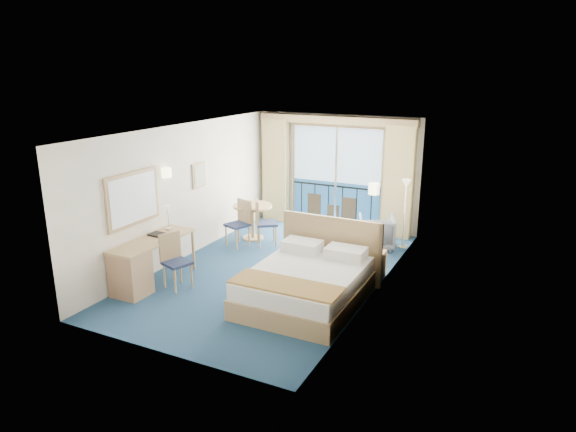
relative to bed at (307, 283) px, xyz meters
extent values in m
plane|color=navy|center=(-1.11, 0.92, -0.33)|extent=(6.50, 6.50, 0.00)
cube|color=beige|center=(-1.11, 4.18, 1.02)|extent=(4.00, 0.02, 2.70)
cube|color=beige|center=(-1.11, -2.34, 1.02)|extent=(4.00, 0.02, 2.70)
cube|color=beige|center=(-3.12, 0.92, 1.02)|extent=(0.02, 6.50, 2.70)
cube|color=beige|center=(0.90, 0.92, 1.02)|extent=(0.02, 6.50, 2.70)
cube|color=silver|center=(-1.11, 0.92, 2.38)|extent=(4.00, 6.50, 0.02)
cube|color=navy|center=(-1.11, 4.14, 0.23)|extent=(2.20, 0.02, 1.08)
cube|color=#AFC9E6|center=(-1.11, 4.14, 1.43)|extent=(2.20, 0.02, 1.32)
cube|color=#99562F|center=(-1.11, 4.14, -0.23)|extent=(2.20, 0.02, 0.20)
cube|color=black|center=(-1.11, 4.14, 0.67)|extent=(2.20, 0.02, 0.04)
cube|color=tan|center=(-1.11, 4.13, 2.13)|extent=(2.36, 0.03, 0.12)
cube|color=tan|center=(-2.26, 4.13, 0.87)|extent=(0.06, 0.03, 2.40)
cube|color=tan|center=(0.04, 4.13, 0.87)|extent=(0.06, 0.03, 2.40)
cube|color=silver|center=(-1.11, 4.13, 0.87)|extent=(0.05, 0.02, 2.40)
cube|color=#3C2C1B|center=(-0.76, 4.13, 0.07)|extent=(0.35, 0.02, 0.70)
cube|color=#3C2C1B|center=(-1.66, 4.13, 0.07)|extent=(0.35, 0.02, 0.70)
cube|color=#3C2C1B|center=(-1.16, 4.13, -0.03)|extent=(0.30, 0.02, 0.45)
cube|color=black|center=(-2.01, 4.14, 0.22)|extent=(0.02, 0.01, 0.90)
cube|color=black|center=(-1.65, 4.14, 0.22)|extent=(0.02, 0.01, 0.90)
cube|color=black|center=(-1.29, 4.14, 0.22)|extent=(0.03, 0.01, 0.90)
cube|color=black|center=(-0.93, 4.14, 0.22)|extent=(0.03, 0.01, 0.90)
cube|color=black|center=(-0.57, 4.14, 0.22)|extent=(0.02, 0.01, 0.90)
cube|color=black|center=(-0.21, 4.14, 0.22)|extent=(0.02, 0.01, 0.90)
cube|color=tan|center=(-2.66, 3.99, 0.94)|extent=(0.65, 0.22, 2.55)
cube|color=tan|center=(0.44, 3.99, 0.94)|extent=(0.65, 0.22, 2.55)
cube|color=tan|center=(-1.11, 4.02, 2.25)|extent=(3.80, 0.25, 0.18)
cube|color=tan|center=(-3.09, -0.58, 1.22)|extent=(0.04, 1.25, 0.95)
cube|color=silver|center=(-3.06, -0.58, 1.22)|extent=(0.01, 1.12, 0.82)
cube|color=tan|center=(-3.09, 1.37, 1.27)|extent=(0.03, 0.42, 0.52)
cube|color=#909C8E|center=(-3.07, 1.37, 1.27)|extent=(0.01, 0.34, 0.44)
cylinder|color=#FFEEB2|center=(-3.05, 0.32, 1.52)|extent=(0.18, 0.18, 0.18)
cylinder|color=#FFEEB2|center=(0.83, 0.77, 1.52)|extent=(0.18, 0.18, 0.18)
cube|color=tan|center=(0.00, -0.09, -0.17)|extent=(1.74, 2.17, 0.33)
cube|color=white|center=(0.00, -0.09, 0.13)|extent=(1.67, 2.11, 0.27)
cube|color=#B08044|center=(0.00, -0.80, 0.28)|extent=(1.71, 0.60, 0.03)
cube|color=white|center=(-0.41, 0.69, 0.36)|extent=(0.67, 0.43, 0.20)
cube|color=white|center=(0.41, 0.69, 0.36)|extent=(0.67, 0.43, 0.20)
cube|color=tan|center=(0.00, 1.04, 0.26)|extent=(1.90, 0.07, 1.19)
cube|color=#A57D57|center=(0.68, 1.49, -0.08)|extent=(0.38, 0.37, 0.50)
cube|color=beige|center=(0.72, 1.45, 0.21)|extent=(0.18, 0.15, 0.07)
imported|color=#40444E|center=(0.25, 3.07, 0.01)|extent=(0.97, 0.98, 0.70)
cylinder|color=silver|center=(0.77, 3.32, -0.32)|extent=(0.21, 0.21, 0.03)
cylinder|color=silver|center=(0.77, 3.32, 0.37)|extent=(0.02, 0.02, 1.42)
cone|color=beige|center=(0.77, 3.32, 1.08)|extent=(0.19, 0.19, 0.17)
cube|color=tan|center=(-2.80, -0.49, 0.46)|extent=(0.60, 1.74, 0.04)
cube|color=#A57D57|center=(-2.80, -1.09, 0.05)|extent=(0.57, 0.52, 0.77)
cylinder|color=tan|center=(-3.07, -0.28, 0.05)|extent=(0.05, 0.05, 0.77)
cylinder|color=tan|center=(-2.54, -0.28, 0.05)|extent=(0.05, 0.05, 0.77)
cylinder|color=tan|center=(-3.07, 0.32, 0.05)|extent=(0.05, 0.05, 0.77)
cylinder|color=tan|center=(-2.54, 0.32, 0.05)|extent=(0.05, 0.05, 0.77)
cube|color=#20294A|center=(-2.26, -0.51, 0.14)|extent=(0.53, 0.53, 0.05)
cube|color=tan|center=(-2.45, -0.45, 0.40)|extent=(0.17, 0.41, 0.50)
cylinder|color=tan|center=(-2.15, -0.73, -0.11)|extent=(0.04, 0.04, 0.45)
cylinder|color=tan|center=(-2.04, -0.41, -0.11)|extent=(0.04, 0.04, 0.45)
cylinder|color=tan|center=(-2.48, -0.62, -0.11)|extent=(0.04, 0.04, 0.45)
cylinder|color=tan|center=(-2.37, -0.30, -0.11)|extent=(0.04, 0.04, 0.45)
cube|color=black|center=(-2.86, -0.26, 0.50)|extent=(0.34, 0.26, 0.03)
cylinder|color=silver|center=(-2.89, 0.08, 0.51)|extent=(0.12, 0.12, 0.02)
cylinder|color=silver|center=(-2.89, 0.08, 0.70)|extent=(0.02, 0.02, 0.40)
cone|color=beige|center=(-2.89, 0.08, 0.90)|extent=(0.11, 0.11, 0.10)
cylinder|color=tan|center=(-2.43, 2.42, 0.43)|extent=(0.87, 0.87, 0.04)
cylinder|color=tan|center=(-2.43, 2.42, 0.05)|extent=(0.09, 0.09, 0.76)
cylinder|color=tan|center=(-2.43, 2.42, -0.32)|extent=(0.48, 0.48, 0.03)
cube|color=#20294A|center=(-1.94, 2.18, 0.16)|extent=(0.61, 0.61, 0.05)
cube|color=tan|center=(-2.12, 2.06, 0.43)|extent=(0.28, 0.39, 0.52)
cylinder|color=tan|center=(-1.70, 2.13, -0.10)|extent=(0.04, 0.04, 0.47)
cylinder|color=tan|center=(-1.90, 2.43, -0.10)|extent=(0.04, 0.04, 0.47)
cylinder|color=tan|center=(-1.99, 1.93, -0.10)|extent=(0.04, 0.04, 0.47)
cylinder|color=tan|center=(-2.19, 2.23, -0.10)|extent=(0.04, 0.04, 0.47)
cube|color=#20294A|center=(-2.47, 1.81, 0.15)|extent=(0.55, 0.55, 0.05)
cube|color=tan|center=(-2.40, 2.01, 0.42)|extent=(0.42, 0.18, 0.52)
cylinder|color=tan|center=(-2.69, 1.71, -0.10)|extent=(0.04, 0.04, 0.47)
cylinder|color=tan|center=(-2.36, 1.59, -0.10)|extent=(0.04, 0.04, 0.47)
cylinder|color=tan|center=(-2.57, 2.04, -0.10)|extent=(0.04, 0.04, 0.47)
cylinder|color=tan|center=(-2.24, 1.92, -0.10)|extent=(0.04, 0.04, 0.47)
camera|label=1|loc=(3.16, -7.15, 3.44)|focal=32.00mm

